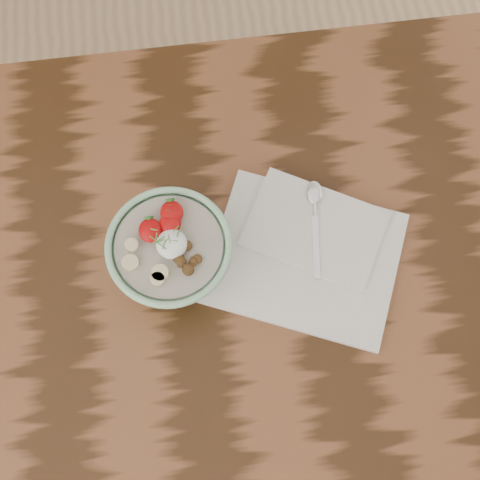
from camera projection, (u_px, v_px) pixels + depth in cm
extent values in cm
cube|color=#331D0C|center=(193.00, 297.00, 104.08)|extent=(160.00, 90.00, 4.00)
cylinder|color=#91C39A|center=(175.00, 265.00, 103.12)|extent=(8.00, 8.00, 1.14)
torus|color=#91C39A|center=(169.00, 246.00, 94.29)|extent=(18.19, 18.19, 1.05)
cylinder|color=#A99E8C|center=(169.00, 247.00, 94.83)|extent=(15.43, 15.43, 0.95)
ellipsoid|color=white|center=(172.00, 244.00, 93.58)|extent=(4.44, 4.44, 2.44)
ellipsoid|color=#A40708|center=(172.00, 212.00, 95.06)|extent=(3.33, 3.66, 1.83)
cone|color=#286623|center=(170.00, 202.00, 95.25)|extent=(1.40, 1.03, 1.52)
ellipsoid|color=#A40708|center=(150.00, 230.00, 94.18)|extent=(3.33, 3.66, 1.83)
cone|color=#286623|center=(149.00, 220.00, 94.38)|extent=(1.40, 1.03, 1.52)
ellipsoid|color=#A40708|center=(170.00, 223.00, 94.58)|extent=(3.12, 3.43, 1.71)
cone|color=#286623|center=(169.00, 213.00, 94.75)|extent=(1.40, 1.03, 1.52)
ellipsoid|color=#A40708|center=(172.00, 217.00, 95.01)|extent=(2.71, 2.98, 1.49)
cone|color=#286623|center=(171.00, 208.00, 95.12)|extent=(1.40, 1.03, 1.52)
cylinder|color=beige|center=(160.00, 273.00, 92.68)|extent=(2.44, 2.44, 0.70)
cylinder|color=beige|center=(158.00, 279.00, 92.39)|extent=(2.02, 2.02, 0.70)
cylinder|color=beige|center=(132.00, 245.00, 94.01)|extent=(1.98, 1.98, 0.70)
cylinder|color=beige|center=(130.00, 263.00, 93.16)|extent=(2.42, 2.42, 0.70)
ellipsoid|color=#4F3417|center=(182.00, 248.00, 93.75)|extent=(1.73, 1.66, 1.06)
ellipsoid|color=#4F3417|center=(194.00, 261.00, 93.16)|extent=(1.75, 1.79, 1.00)
ellipsoid|color=#4F3417|center=(188.00, 270.00, 92.59)|extent=(2.00, 2.10, 1.23)
ellipsoid|color=#4F3417|center=(180.00, 260.00, 93.22)|extent=(1.48, 1.46, 0.79)
ellipsoid|color=#4F3417|center=(186.00, 246.00, 93.78)|extent=(1.90, 1.79, 0.86)
ellipsoid|color=#4F3417|center=(197.00, 259.00, 93.25)|extent=(1.52, 1.57, 0.72)
ellipsoid|color=#4F3417|center=(193.00, 262.00, 93.10)|extent=(1.83, 1.82, 0.77)
ellipsoid|color=#4F3417|center=(181.00, 262.00, 93.00)|extent=(1.86, 1.99, 1.30)
ellipsoid|color=#4F3417|center=(178.00, 258.00, 93.19)|extent=(1.84, 1.72, 1.10)
cylinder|color=#4B8337|center=(154.00, 230.00, 93.06)|extent=(1.00, 0.53, 0.21)
cylinder|color=#4B8337|center=(166.00, 241.00, 92.50)|extent=(0.97, 0.98, 0.22)
cylinder|color=#4B8337|center=(162.00, 246.00, 92.28)|extent=(1.24, 1.20, 0.23)
cylinder|color=#4B8337|center=(178.00, 233.00, 92.88)|extent=(0.67, 1.06, 0.22)
cylinder|color=#4B8337|center=(153.00, 238.00, 92.64)|extent=(1.07, 1.00, 0.22)
cylinder|color=#4B8337|center=(164.00, 244.00, 92.36)|extent=(0.71, 1.42, 0.23)
cylinder|color=#4B8337|center=(160.00, 241.00, 92.50)|extent=(1.29, 0.51, 0.22)
cylinder|color=#4B8337|center=(156.00, 237.00, 92.69)|extent=(0.45, 1.39, 0.23)
cylinder|color=#4B8337|center=(169.00, 239.00, 92.60)|extent=(0.34, 1.37, 0.23)
cylinder|color=#4B8337|center=(160.00, 239.00, 92.59)|extent=(1.63, 0.84, 0.24)
cylinder|color=#4B8337|center=(176.00, 229.00, 93.10)|extent=(0.99, 0.83, 0.22)
cylinder|color=#4B8337|center=(174.00, 241.00, 92.52)|extent=(1.14, 0.43, 0.22)
cylinder|color=#4B8337|center=(180.00, 230.00, 93.02)|extent=(0.88, 0.83, 0.22)
cube|color=silver|center=(305.00, 258.00, 103.51)|extent=(34.83, 32.02, 1.08)
cube|color=silver|center=(315.00, 228.00, 104.18)|extent=(24.80, 22.34, 0.65)
cube|color=silver|center=(316.00, 247.00, 102.69)|extent=(2.26, 10.19, 0.31)
cylinder|color=silver|center=(315.00, 208.00, 104.62)|extent=(0.95, 2.71, 0.62)
ellipsoid|color=silver|center=(314.00, 193.00, 105.34)|extent=(3.20, 4.36, 0.84)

